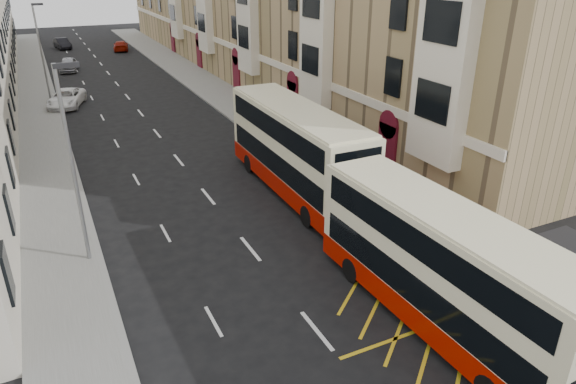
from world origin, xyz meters
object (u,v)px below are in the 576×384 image
double_decker_front (441,269)px  white_van (66,98)px  car_dark (62,44)px  car_red (121,46)px  car_silver (68,65)px  double_decker_rear (296,150)px  street_lamp_near (72,157)px  pedestrian_far (468,265)px  street_lamp_far (41,46)px

double_decker_front → white_van: size_ratio=2.11×
double_decker_front → car_dark: 69.91m
car_dark → car_red: 8.81m
car_red → double_decker_front: bearing=100.1°
car_silver → car_dark: size_ratio=0.99×
double_decker_rear → car_dark: double_decker_rear is taller
car_red → double_decker_rear: bearing=100.7°
street_lamp_near → white_van: 27.12m
street_lamp_near → white_van: bearing=87.5°
street_lamp_near → double_decker_front: size_ratio=0.74×
double_decker_front → pedestrian_far: bearing=23.1°
street_lamp_near → car_silver: street_lamp_near is taller
white_van → car_red: white_van is taller
car_dark → car_red: bearing=-46.3°
car_silver → car_dark: bearing=96.9°
street_lamp_near → white_van: (1.15, 26.81, -3.92)m
street_lamp_near → car_red: bearing=79.5°
double_decker_front → car_red: bearing=88.3°
street_lamp_near → street_lamp_far: size_ratio=1.00×
white_van → car_red: 29.51m
pedestrian_far → car_silver: pedestrian_far is taller
street_lamp_near → pedestrian_far: size_ratio=4.86×
street_lamp_near → double_decker_front: (10.22, -9.38, -2.44)m
car_dark → street_lamp_near: bearing=-102.7°
white_van → car_silver: 16.09m
car_dark → car_silver: bearing=-101.5°
double_decker_front → street_lamp_far: bearing=102.9°
street_lamp_near → pedestrian_far: (12.70, -8.24, -3.66)m
double_decker_front → pedestrian_far: (2.48, 1.14, -1.22)m
double_decker_front → car_red: (-0.01, 64.28, -1.54)m
double_decker_front → car_silver: 52.80m
street_lamp_near → car_red: 55.98m
street_lamp_near → double_decker_rear: size_ratio=0.68×
double_decker_front → pedestrian_far: size_ratio=6.60×
white_van → double_decker_front: bearing=-57.9°
white_van → car_silver: car_silver is taller
street_lamp_far → car_silver: bearing=78.6°
white_van → car_dark: car_dark is taller
car_silver → car_red: (7.63, 12.06, -0.09)m
white_van → car_dark: bearing=104.6°
car_silver → white_van: bearing=-86.4°
car_dark → street_lamp_far: bearing=-105.6°
double_decker_rear → car_silver: bearing=102.2°
street_lamp_far → car_red: size_ratio=1.77×
street_lamp_near → car_silver: bearing=86.5°
double_decker_rear → pedestrian_far: bearing=-79.3°
street_lamp_far → car_dark: 30.56m
pedestrian_far → car_red: 63.19m
street_lamp_near → street_lamp_far: 30.00m
double_decker_front → white_van: 37.34m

